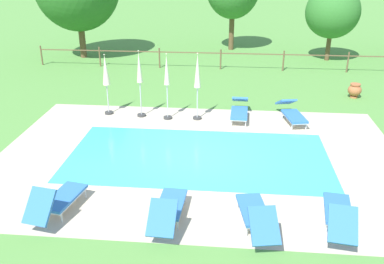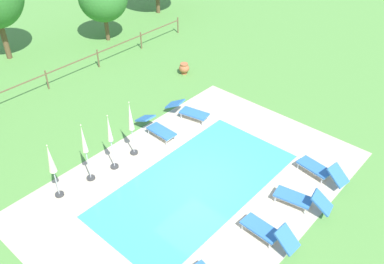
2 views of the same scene
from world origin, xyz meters
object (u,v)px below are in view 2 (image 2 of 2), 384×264
(sun_lounger_south_near_corner, at_px, (189,111))
(patio_umbrella_closed_row_centre, at_px, (131,121))
(sun_lounger_north_end, at_px, (268,232))
(sun_lounger_south_mid, at_px, (321,170))
(sun_lounger_north_far, at_px, (301,199))
(patio_umbrella_closed_row_west, at_px, (110,135))
(sun_lounger_north_near_steps, at_px, (157,128))
(terracotta_urn_near_fence, at_px, (184,68))
(patio_umbrella_closed_row_mid_west, at_px, (51,163))
(patio_umbrella_closed_row_mid_east, at_px, (85,145))

(sun_lounger_south_near_corner, relative_size, patio_umbrella_closed_row_centre, 0.86)
(sun_lounger_north_end, distance_m, sun_lounger_south_near_corner, 7.54)
(sun_lounger_north_end, bearing_deg, sun_lounger_south_mid, 2.18)
(sun_lounger_north_end, distance_m, sun_lounger_south_mid, 3.87)
(sun_lounger_north_far, relative_size, patio_umbrella_closed_row_west, 0.83)
(sun_lounger_north_near_steps, relative_size, terracotta_urn_near_fence, 3.42)
(sun_lounger_north_end, relative_size, patio_umbrella_closed_row_mid_west, 0.86)
(sun_lounger_north_near_steps, distance_m, sun_lounger_north_end, 6.99)
(patio_umbrella_closed_row_mid_west, bearing_deg, sun_lounger_north_far, -52.16)
(patio_umbrella_closed_row_west, xyz_separation_m, patio_umbrella_closed_row_mid_west, (-2.33, 0.30, -0.01))
(sun_lounger_north_far, height_order, patio_umbrella_closed_row_mid_west, patio_umbrella_closed_row_mid_west)
(sun_lounger_north_end, distance_m, patio_umbrella_closed_row_mid_east, 7.04)
(sun_lounger_north_near_steps, height_order, sun_lounger_north_far, sun_lounger_north_far)
(sun_lounger_north_far, relative_size, sun_lounger_south_near_corner, 0.96)
(patio_umbrella_closed_row_centre, distance_m, terracotta_urn_near_fence, 7.27)
(sun_lounger_north_end, height_order, patio_umbrella_closed_row_west, patio_umbrella_closed_row_west)
(sun_lounger_south_mid, height_order, patio_umbrella_closed_row_west, patio_umbrella_closed_row_west)
(sun_lounger_north_near_steps, relative_size, patio_umbrella_closed_row_west, 0.85)
(sun_lounger_north_near_steps, distance_m, sun_lounger_north_far, 6.86)
(sun_lounger_north_near_steps, xyz_separation_m, patio_umbrella_closed_row_west, (-2.66, -0.32, 1.21))
(sun_lounger_north_near_steps, bearing_deg, sun_lounger_south_near_corner, -4.53)
(patio_umbrella_closed_row_west, bearing_deg, sun_lounger_north_far, -65.52)
(sun_lounger_north_far, xyz_separation_m, patio_umbrella_closed_row_mid_east, (-4.00, 6.69, 1.24))
(sun_lounger_south_mid, bearing_deg, patio_umbrella_closed_row_mid_east, 132.15)
(sun_lounger_north_near_steps, distance_m, sun_lounger_south_near_corner, 1.91)
(sun_lounger_north_far, xyz_separation_m, patio_umbrella_closed_row_mid_west, (-5.31, 6.83, 1.17))
(sun_lounger_south_near_corner, xyz_separation_m, patio_umbrella_closed_row_mid_west, (-6.89, 0.13, 1.19))
(patio_umbrella_closed_row_centre, bearing_deg, sun_lounger_north_far, -74.15)
(sun_lounger_north_end, height_order, patio_umbrella_closed_row_centre, patio_umbrella_closed_row_centre)
(sun_lounger_north_far, bearing_deg, sun_lounger_north_near_steps, 92.66)
(sun_lounger_north_far, xyz_separation_m, sun_lounger_south_near_corner, (1.59, 6.70, -0.02))
(patio_umbrella_closed_row_centre, bearing_deg, sun_lounger_south_mid, -59.69)
(patio_umbrella_closed_row_west, height_order, patio_umbrella_closed_row_centre, patio_umbrella_closed_row_centre)
(sun_lounger_north_near_steps, bearing_deg, patio_umbrella_closed_row_west, -173.15)
(sun_lounger_north_near_steps, relative_size, sun_lounger_south_mid, 1.02)
(sun_lounger_south_near_corner, bearing_deg, patio_umbrella_closed_row_west, -177.89)
(sun_lounger_south_near_corner, relative_size, terracotta_urn_near_fence, 3.50)
(patio_umbrella_closed_row_mid_east, bearing_deg, sun_lounger_north_end, -73.18)
(patio_umbrella_closed_row_west, distance_m, patio_umbrella_closed_row_centre, 1.10)
(sun_lounger_north_near_steps, xyz_separation_m, patio_umbrella_closed_row_centre, (-1.56, -0.25, 1.27))
(patio_umbrella_closed_row_mid_west, distance_m, patio_umbrella_closed_row_centre, 3.44)
(sun_lounger_north_near_steps, distance_m, patio_umbrella_closed_row_mid_east, 3.90)
(patio_umbrella_closed_row_mid_west, bearing_deg, sun_lounger_south_near_corner, -1.08)
(sun_lounger_north_near_steps, bearing_deg, patio_umbrella_closed_row_mid_east, -177.53)
(sun_lounger_north_end, relative_size, patio_umbrella_closed_row_mid_east, 0.79)
(sun_lounger_south_near_corner, bearing_deg, sun_lounger_north_far, -103.31)
(sun_lounger_north_end, xyz_separation_m, patio_umbrella_closed_row_centre, (0.12, 6.54, 1.25))
(sun_lounger_south_mid, height_order, terracotta_urn_near_fence, sun_lounger_south_mid)
(patio_umbrella_closed_row_centre, xyz_separation_m, terracotta_urn_near_fence, (6.45, 3.10, -1.29))
(sun_lounger_south_mid, distance_m, patio_umbrella_closed_row_west, 8.05)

